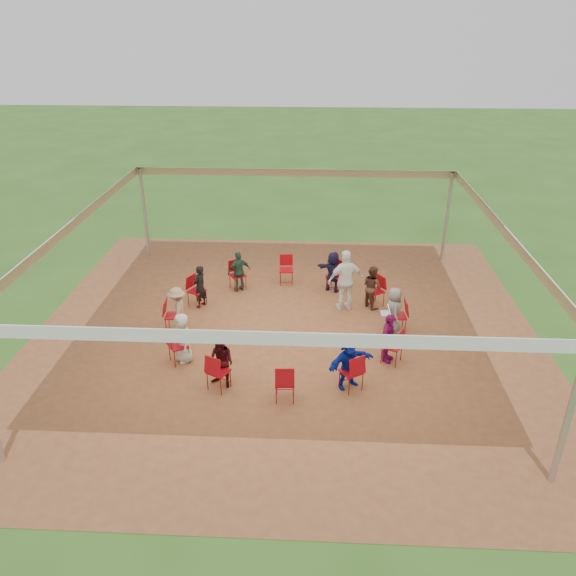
{
  "coord_description": "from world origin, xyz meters",
  "views": [
    {
      "loc": [
        0.71,
        -12.68,
        7.44
      ],
      "look_at": [
        0.05,
        0.3,
        1.11
      ],
      "focal_mm": 35.0,
      "sensor_mm": 36.0,
      "label": 1
    }
  ],
  "objects_px": {
    "person_seated_7": "(221,362)",
    "chair_5": "(197,291)",
    "chair_4": "(238,275)",
    "person_seated_4": "(200,286)",
    "chair_11": "(392,346)",
    "person_seated_5": "(178,310)",
    "chair_8": "(219,371)",
    "chair_3": "(286,270)",
    "chair_7": "(179,346)",
    "person_seated_2": "(333,272)",
    "chair_10": "(351,372)",
    "person_seated_8": "(349,362)",
    "person_seated_3": "(239,271)",
    "chair_2": "(335,275)",
    "chair_0": "(398,316)",
    "person_seated_0": "(394,310)",
    "person_seated_1": "(372,287)",
    "standing_person": "(346,280)",
    "person_seated_9": "(388,338)",
    "laptop": "(387,311)",
    "chair_1": "(375,291)",
    "person_seated_6": "(183,338)",
    "chair_9": "(285,382)",
    "chair_6": "(174,316)",
    "cable_coil": "(284,335)"
  },
  "relations": [
    {
      "from": "chair_8",
      "to": "person_seated_3",
      "type": "distance_m",
      "value": 4.92
    },
    {
      "from": "chair_5",
      "to": "person_seated_3",
      "type": "relative_size",
      "value": 0.73
    },
    {
      "from": "chair_11",
      "to": "person_seated_1",
      "type": "height_order",
      "value": "person_seated_1"
    },
    {
      "from": "chair_11",
      "to": "person_seated_5",
      "type": "bearing_deg",
      "value": 104.68
    },
    {
      "from": "chair_4",
      "to": "person_seated_5",
      "type": "xyz_separation_m",
      "value": [
        -1.21,
        -2.57,
        0.18
      ]
    },
    {
      "from": "chair_3",
      "to": "person_seated_5",
      "type": "xyz_separation_m",
      "value": [
        -2.64,
        -3.03,
        0.18
      ]
    },
    {
      "from": "chair_1",
      "to": "chair_2",
      "type": "xyz_separation_m",
      "value": [
        -1.11,
        1.01,
        0.0
      ]
    },
    {
      "from": "person_seated_8",
      "to": "chair_11",
      "type": "bearing_deg",
      "value": 10.49
    },
    {
      "from": "chair_1",
      "to": "person_seated_6",
      "type": "relative_size",
      "value": 0.73
    },
    {
      "from": "person_seated_2",
      "to": "person_seated_3",
      "type": "xyz_separation_m",
      "value": [
        -2.78,
        -0.14,
        0.0
      ]
    },
    {
      "from": "chair_1",
      "to": "person_seated_1",
      "type": "distance_m",
      "value": 0.21
    },
    {
      "from": "person_seated_8",
      "to": "person_seated_3",
      "type": "bearing_deg",
      "value": 90.0
    },
    {
      "from": "chair_2",
      "to": "person_seated_0",
      "type": "distance_m",
      "value": 2.85
    },
    {
      "from": "chair_10",
      "to": "person_seated_8",
      "type": "bearing_deg",
      "value": 90.0
    },
    {
      "from": "person_seated_2",
      "to": "person_seated_3",
      "type": "height_order",
      "value": "same"
    },
    {
      "from": "chair_10",
      "to": "chair_11",
      "type": "distance_m",
      "value": 1.5
    },
    {
      "from": "chair_9",
      "to": "person_seated_8",
      "type": "height_order",
      "value": "person_seated_8"
    },
    {
      "from": "person_seated_6",
      "to": "person_seated_8",
      "type": "distance_m",
      "value": 3.93
    },
    {
      "from": "person_seated_7",
      "to": "person_seated_9",
      "type": "xyz_separation_m",
      "value": [
        3.74,
        1.2,
        0.0
      ]
    },
    {
      "from": "chair_3",
      "to": "chair_11",
      "type": "distance_m",
      "value": 5.02
    },
    {
      "from": "chair_7",
      "to": "person_seated_2",
      "type": "xyz_separation_m",
      "value": [
        3.71,
        4.05,
        0.18
      ]
    },
    {
      "from": "chair_0",
      "to": "person_seated_1",
      "type": "height_order",
      "value": "person_seated_1"
    },
    {
      "from": "person_seated_7",
      "to": "chair_5",
      "type": "bearing_deg",
      "value": 136.21
    },
    {
      "from": "chair_2",
      "to": "standing_person",
      "type": "relative_size",
      "value": 0.51
    },
    {
      "from": "person_seated_9",
      "to": "person_seated_6",
      "type": "bearing_deg",
      "value": 120.0
    },
    {
      "from": "chair_7",
      "to": "chair_11",
      "type": "distance_m",
      "value": 5.02
    },
    {
      "from": "chair_11",
      "to": "person_seated_7",
      "type": "xyz_separation_m",
      "value": [
        -3.85,
        -1.15,
        0.18
      ]
    },
    {
      "from": "person_seated_9",
      "to": "chair_2",
      "type": "bearing_deg",
      "value": 43.79
    },
    {
      "from": "standing_person",
      "to": "chair_6",
      "type": "bearing_deg",
      "value": 1.18
    },
    {
      "from": "person_seated_2",
      "to": "person_seated_3",
      "type": "relative_size",
      "value": 1.0
    },
    {
      "from": "chair_0",
      "to": "chair_9",
      "type": "distance_m",
      "value": 4.1
    },
    {
      "from": "laptop",
      "to": "person_seated_6",
      "type": "bearing_deg",
      "value": 105.46
    },
    {
      "from": "person_seated_8",
      "to": "cable_coil",
      "type": "relative_size",
      "value": 3.59
    },
    {
      "from": "chair_4",
      "to": "person_seated_1",
      "type": "bearing_deg",
      "value": 133.79
    },
    {
      "from": "chair_3",
      "to": "person_seated_3",
      "type": "relative_size",
      "value": 0.73
    },
    {
      "from": "chair_11",
      "to": "person_seated_0",
      "type": "relative_size",
      "value": 0.73
    },
    {
      "from": "person_seated_5",
      "to": "person_seated_7",
      "type": "height_order",
      "value": "same"
    },
    {
      "from": "chair_5",
      "to": "chair_6",
      "type": "xyz_separation_m",
      "value": [
        -0.32,
        -1.47,
        0.0
      ]
    },
    {
      "from": "chair_4",
      "to": "chair_8",
      "type": "distance_m",
      "value": 5.02
    },
    {
      "from": "person_seated_7",
      "to": "laptop",
      "type": "relative_size",
      "value": 3.78
    },
    {
      "from": "chair_5",
      "to": "person_seated_5",
      "type": "bearing_deg",
      "value": 19.51
    },
    {
      "from": "chair_4",
      "to": "person_seated_4",
      "type": "bearing_deg",
      "value": 19.51
    },
    {
      "from": "laptop",
      "to": "person_seated_0",
      "type": "bearing_deg",
      "value": -90.0
    },
    {
      "from": "person_seated_1",
      "to": "chair_8",
      "type": "bearing_deg",
      "value": 105.32
    },
    {
      "from": "chair_0",
      "to": "chair_10",
      "type": "xyz_separation_m",
      "value": [
        -1.33,
        -2.58,
        0.0
      ]
    },
    {
      "from": "chair_10",
      "to": "person_seated_4",
      "type": "relative_size",
      "value": 0.73
    },
    {
      "from": "chair_7",
      "to": "person_seated_5",
      "type": "distance_m",
      "value": 1.49
    },
    {
      "from": "chair_11",
      "to": "person_seated_8",
      "type": "xyz_separation_m",
      "value": [
        -1.07,
        -1.01,
        0.18
      ]
    },
    {
      "from": "chair_7",
      "to": "person_seated_9",
      "type": "relative_size",
      "value": 0.73
    },
    {
      "from": "chair_2",
      "to": "chair_0",
      "type": "bearing_deg",
      "value": 150.0
    }
  ]
}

